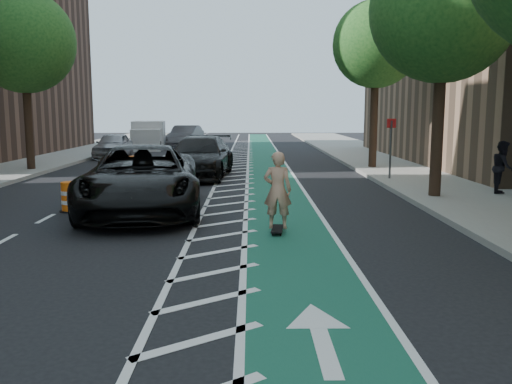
{
  "coord_description": "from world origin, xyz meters",
  "views": [
    {
      "loc": [
        2.13,
        -9.06,
        2.79
      ],
      "look_at": [
        2.24,
        2.13,
        1.1
      ],
      "focal_mm": 38.0,
      "sensor_mm": 36.0,
      "label": 1
    }
  ],
  "objects_px": {
    "suv_far": "(200,157)",
    "barrel_a": "(70,198)",
    "suv_near": "(142,179)",
    "skateboarder": "(278,190)"
  },
  "relations": [
    {
      "from": "skateboarder",
      "to": "suv_far",
      "type": "bearing_deg",
      "value": -69.22
    },
    {
      "from": "skateboarder",
      "to": "suv_near",
      "type": "bearing_deg",
      "value": -30.43
    },
    {
      "from": "suv_near",
      "to": "skateboarder",
      "type": "bearing_deg",
      "value": -43.71
    },
    {
      "from": "suv_near",
      "to": "barrel_a",
      "type": "bearing_deg",
      "value": 171.34
    },
    {
      "from": "suv_far",
      "to": "barrel_a",
      "type": "bearing_deg",
      "value": -105.7
    },
    {
      "from": "suv_near",
      "to": "barrel_a",
      "type": "distance_m",
      "value": 2.09
    },
    {
      "from": "suv_far",
      "to": "barrel_a",
      "type": "relative_size",
      "value": 7.1
    },
    {
      "from": "suv_near",
      "to": "barrel_a",
      "type": "xyz_separation_m",
      "value": [
        -2.02,
        0.06,
        -0.53
      ]
    },
    {
      "from": "suv_far",
      "to": "suv_near",
      "type": "bearing_deg",
      "value": -91.85
    },
    {
      "from": "suv_far",
      "to": "barrel_a",
      "type": "distance_m",
      "value": 8.42
    }
  ]
}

